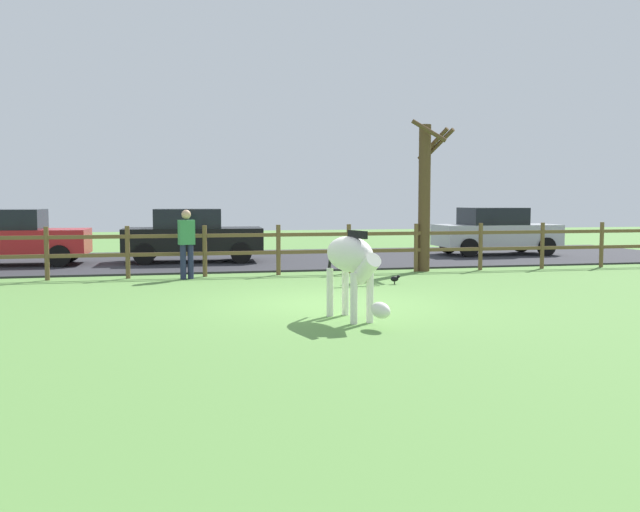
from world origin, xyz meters
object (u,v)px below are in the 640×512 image
(zebra, at_px, (352,261))
(bare_tree, at_px, (425,193))
(parked_car_black, at_px, (192,235))
(visitor_near_fence, at_px, (187,241))
(crow_on_grass, at_px, (395,279))
(parked_car_red, at_px, (12,237))
(parked_car_silver, at_px, (495,231))

(zebra, bearing_deg, bare_tree, 60.72)
(bare_tree, height_order, parked_car_black, bare_tree)
(bare_tree, bearing_deg, visitor_near_fence, -175.18)
(bare_tree, height_order, visitor_near_fence, bare_tree)
(crow_on_grass, xyz_separation_m, parked_car_black, (-4.17, 6.18, 0.72))
(bare_tree, bearing_deg, parked_car_red, 161.48)
(zebra, relative_size, parked_car_black, 0.47)
(parked_car_black, bearing_deg, parked_car_red, 179.69)
(parked_car_silver, relative_size, visitor_near_fence, 2.45)
(crow_on_grass, distance_m, visitor_near_fence, 4.99)
(crow_on_grass, xyz_separation_m, parked_car_red, (-9.12, 6.21, 0.72))
(visitor_near_fence, bearing_deg, parked_car_red, 138.24)
(parked_car_silver, bearing_deg, parked_car_black, -176.97)
(parked_car_red, distance_m, parked_car_black, 4.94)
(parked_car_red, bearing_deg, visitor_near_fence, -41.76)
(bare_tree, relative_size, parked_car_black, 0.95)
(bare_tree, distance_m, parked_car_silver, 5.93)
(zebra, xyz_separation_m, parked_car_silver, (7.96, 11.02, -0.08))
(parked_car_red, xyz_separation_m, visitor_near_fence, (4.64, -4.14, 0.06))
(parked_car_silver, bearing_deg, parked_car_red, -178.08)
(zebra, distance_m, visitor_near_fence, 6.78)
(parked_car_black, bearing_deg, parked_car_silver, 3.03)
(bare_tree, xyz_separation_m, parked_car_silver, (4.09, 4.12, -1.21))
(crow_on_grass, height_order, parked_car_silver, parked_car_silver)
(bare_tree, relative_size, crow_on_grass, 18.18)
(parked_car_red, relative_size, parked_car_silver, 1.01)
(visitor_near_fence, bearing_deg, crow_on_grass, -24.79)
(zebra, distance_m, parked_car_silver, 13.59)
(bare_tree, bearing_deg, zebra, -119.28)
(parked_car_black, distance_m, visitor_near_fence, 4.13)
(parked_car_silver, bearing_deg, bare_tree, -134.78)
(parked_car_silver, height_order, visitor_near_fence, visitor_near_fence)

